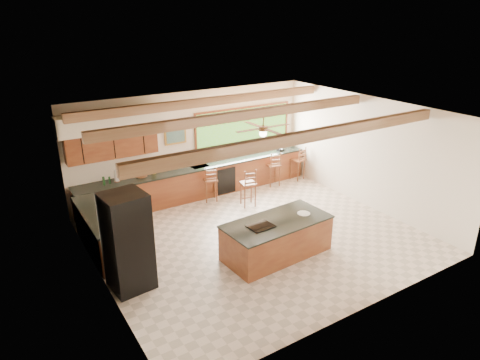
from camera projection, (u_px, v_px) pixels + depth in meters
ground at (256, 236)px, 10.24m from camera, size 7.20×7.20×0.00m
room_shell at (235, 142)px, 9.86m from camera, size 7.27×6.54×3.02m
counter_run at (180, 191)px, 11.65m from camera, size 7.12×3.10×1.22m
island at (277, 238)px, 9.34m from camera, size 2.44×1.25×0.85m
refrigerator at (128, 242)px, 8.04m from camera, size 0.84×0.82×1.96m
bar_stool_a at (211, 181)px, 11.95m from camera, size 0.47×0.47×1.05m
bar_stool_b at (249, 184)px, 11.62m from camera, size 0.46×0.46×1.09m
bar_stool_c at (299, 161)px, 13.50m from camera, size 0.46×0.46×1.08m
bar_stool_d at (274, 166)px, 13.02m from camera, size 0.46×0.46×1.09m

